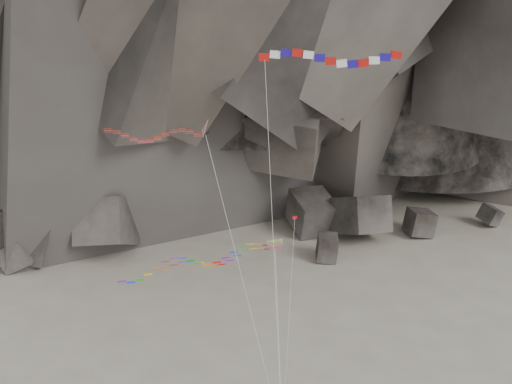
{
  "coord_description": "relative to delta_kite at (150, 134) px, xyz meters",
  "views": [
    {
      "loc": [
        -10.22,
        -50.03,
        39.0
      ],
      "look_at": [
        -2.55,
        6.0,
        19.09
      ],
      "focal_mm": 45.0,
      "sensor_mm": 36.0,
      "label": 1
    }
  ],
  "objects": [
    {
      "name": "parafoil_kite",
      "position": [
        3.25,
        -1.01,
        -11.77
      ],
      "size": [
        15.67,
        10.68,
        13.64
      ],
      "rotation": [
        0.0,
        0.0,
        -0.11
      ],
      "color": "#FCFF0E",
      "rests_on": "ground"
    },
    {
      "name": "delta_kite",
      "position": [
        0.0,
        0.0,
        0.0
      ],
      "size": [
        14.16,
        11.79,
        25.16
      ],
      "rotation": [
        0.0,
        0.0,
        0.01
      ],
      "color": "red",
      "rests_on": "ground"
    },
    {
      "name": "pennant_kite",
      "position": [
        12.01,
        -2.73,
        -12.53
      ],
      "size": [
        3.1,
        10.92,
        15.63
      ],
      "rotation": [
        0.0,
        0.0,
        0.25
      ],
      "color": "red",
      "rests_on": "ground"
    },
    {
      "name": "banner_kite",
      "position": [
        14.33,
        -4.57,
        6.62
      ],
      "size": [
        10.96,
        7.93,
        31.37
      ],
      "rotation": [
        0.0,
        0.0,
        -0.23
      ],
      "color": "red",
      "rests_on": "ground"
    },
    {
      "name": "boulder_field",
      "position": [
        4.22,
        31.95,
        -22.69
      ],
      "size": [
        83.93,
        16.53,
        9.82
      ],
      "color": "#47423F",
      "rests_on": "ground"
    }
  ]
}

